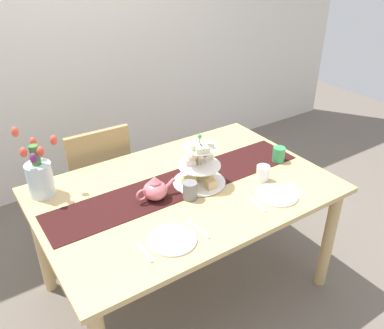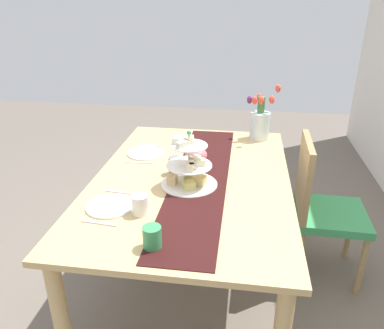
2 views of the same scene
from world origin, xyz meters
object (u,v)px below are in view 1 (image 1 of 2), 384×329
knife_left (198,229)px  fork_right (257,204)px  mug_grey (190,190)px  teapot (155,190)px  chair_left (97,179)px  dinner_plate_right (277,195)px  tiered_cake_stand (199,168)px  mug_orange (279,154)px  knife_right (296,187)px  tulip_vase (39,175)px  dinner_plate_left (172,240)px  dining_table (185,202)px  fork_left (145,252)px  mug_white_text (263,174)px

knife_left → fork_right: size_ratio=1.13×
fork_right → mug_grey: (-0.26, 0.24, 0.05)m
knife_left → teapot: bearing=97.3°
mug_grey → chair_left: bearing=103.5°
chair_left → dinner_plate_right: size_ratio=3.96×
chair_left → teapot: size_ratio=3.82×
tiered_cake_stand → dinner_plate_right: size_ratio=1.32×
chair_left → mug_orange: 1.25m
chair_left → tiered_cake_stand: bearing=-66.3°
teapot → dinner_plate_right: 0.66m
knife_left → mug_grey: bearing=65.0°
chair_left → dinner_plate_right: (0.61, -1.10, 0.25)m
knife_right → mug_grey: size_ratio=1.79×
knife_right → mug_orange: bearing=64.4°
tulip_vase → knife_left: tulip_vase is taller
chair_left → dinner_plate_right: bearing=-61.0°
tulip_vase → dinner_plate_left: 0.83m
dining_table → dinner_plate_left: bearing=-130.7°
fork_left → knife_right: bearing=0.0°
tulip_vase → knife_left: (0.53, -0.72, -0.12)m
knife_left → knife_right: bearing=0.0°
mug_white_text → mug_orange: size_ratio=1.00×
tiered_cake_stand → knife_left: bearing=-125.2°
chair_left → mug_white_text: 1.18m
mug_orange → mug_white_text: bearing=-154.1°
teapot → fork_right: (0.42, -0.34, -0.06)m
tiered_cake_stand → knife_left: 0.43m
tulip_vase → teapot: bearing=-37.9°
teapot → knife_right: bearing=-25.7°
fork_left → mug_white_text: (0.85, 0.16, 0.04)m
fork_left → knife_right: (0.95, 0.00, 0.00)m
dinner_plate_left → mug_white_text: 0.72m
tulip_vase → mug_grey: bearing=-36.6°
dinner_plate_left → knife_right: bearing=0.0°
chair_left → fork_left: bearing=-100.1°
tulip_vase → fork_right: 1.16m
fork_right → mug_white_text: bearing=41.0°
dining_table → tulip_vase: size_ratio=4.31×
knife_left → mug_white_text: mug_white_text is taller
tiered_cake_stand → fork_right: size_ratio=2.03×
dinner_plate_left → dinner_plate_right: size_ratio=1.00×
knife_right → mug_orange: 0.31m
dinner_plate_left → knife_left: dinner_plate_left is taller
dinner_plate_left → tiered_cake_stand: bearing=41.5°
tulip_vase → dinner_plate_right: bearing=-34.5°
chair_left → knife_left: chair_left is taller
tulip_vase → mug_orange: bearing=-18.5°
dinner_plate_right → fork_right: size_ratio=1.53×
knife_left → dinner_plate_right: (0.52, 0.00, 0.00)m
dinner_plate_right → mug_white_text: size_ratio=2.42×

